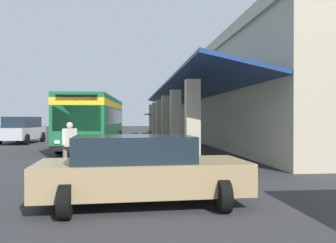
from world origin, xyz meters
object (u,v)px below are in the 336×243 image
at_px(pedestrian, 70,143).
at_px(potted_palm, 153,131).
at_px(parked_suv_silver, 22,130).
at_px(parked_sedan_tan, 140,169).
at_px(transit_bus, 95,118).

xyz_separation_m(pedestrian, potted_palm, (-21.45, 4.40, -0.32)).
distance_m(parked_suv_silver, parked_sedan_tan, 21.49).
bearing_deg(parked_sedan_tan, potted_palm, 175.62).
bearing_deg(parked_sedan_tan, transit_bus, -171.00).
distance_m(transit_bus, parked_suv_silver, 7.75).
xyz_separation_m(transit_bus, pedestrian, (9.44, -0.00, -0.89)).
relative_size(parked_suv_silver, parked_sedan_tan, 1.11).
bearing_deg(pedestrian, transit_bus, 180.00).
height_order(parked_suv_silver, pedestrian, parked_suv_silver).
height_order(parked_sedan_tan, potted_palm, potted_palm).
bearing_deg(transit_bus, parked_sedan_tan, 9.00).
distance_m(parked_sedan_tan, pedestrian, 5.89).
relative_size(transit_bus, potted_palm, 4.83).
distance_m(transit_bus, potted_palm, 12.85).
bearing_deg(parked_sedan_tan, pedestrian, -156.48).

